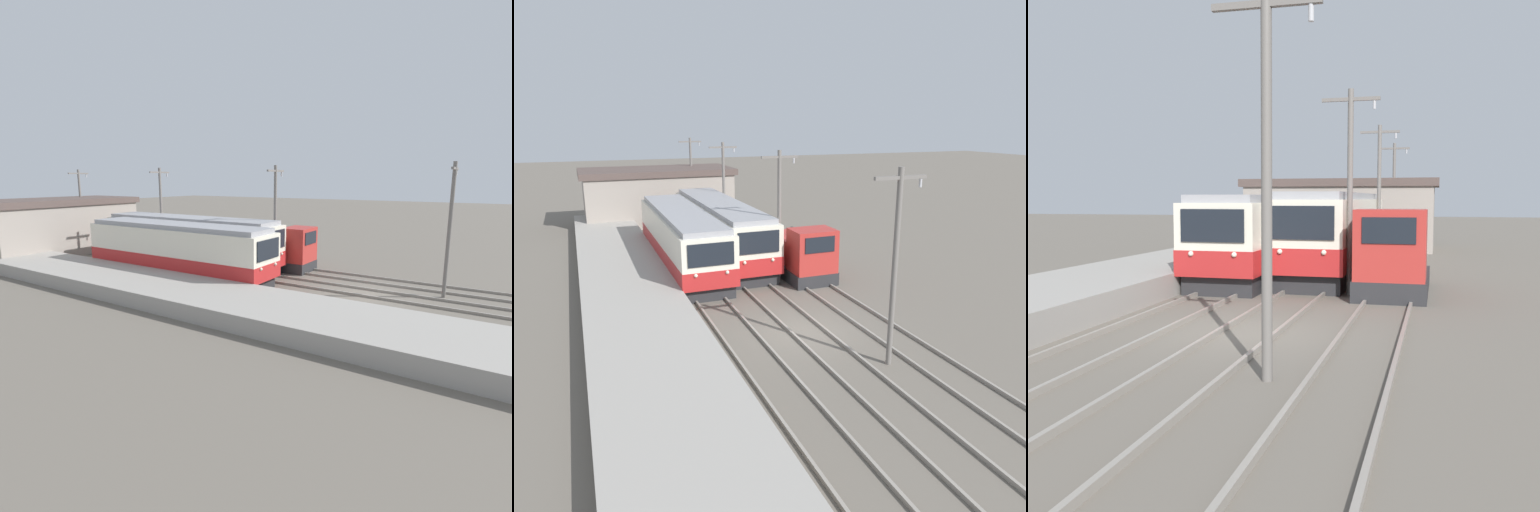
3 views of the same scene
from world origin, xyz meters
TOP-DOWN VIEW (x-y plane):
  - ground_plane at (0.00, 0.00)m, footprint 200.00×200.00m
  - platform_left at (-6.25, 0.00)m, footprint 4.50×54.00m
  - track_left at (-2.60, 0.00)m, footprint 1.54×60.00m
  - track_center at (0.20, 0.00)m, footprint 1.54×60.00m
  - track_right at (3.20, 0.00)m, footprint 1.54×60.00m
  - commuter_train_left at (-2.60, 11.34)m, footprint 2.84×13.53m
  - commuter_train_center at (0.20, 12.84)m, footprint 2.84×14.25m
  - shunting_locomotive at (3.20, 7.20)m, footprint 2.40×5.44m
  - catenary_mast_near at (1.71, -3.68)m, footprint 2.00×0.20m
  - catenary_mast_mid at (1.71, 6.67)m, footprint 2.00×0.20m
  - catenary_mast_far at (1.71, 17.02)m, footprint 2.00×0.20m
  - catenary_mast_distant at (1.71, 27.38)m, footprint 2.00×0.20m
  - station_building at (-1.61, 26.00)m, footprint 12.60×6.30m

SIDE VIEW (x-z plane):
  - ground_plane at x=0.00m, z-range 0.00..0.00m
  - track_left at x=-2.60m, z-range 0.00..0.14m
  - track_center at x=0.20m, z-range 0.00..0.14m
  - track_right at x=3.20m, z-range 0.00..0.14m
  - platform_left at x=-6.25m, z-range 0.00..0.82m
  - shunting_locomotive at x=3.20m, z-range -0.29..2.71m
  - commuter_train_left at x=-2.60m, z-range -0.12..3.37m
  - commuter_train_center at x=0.20m, z-range -0.12..3.47m
  - station_building at x=-1.61m, z-range 0.02..4.63m
  - catenary_mast_near at x=1.71m, z-range 0.32..7.39m
  - catenary_mast_mid at x=1.71m, z-range 0.32..7.39m
  - catenary_mast_far at x=1.71m, z-range 0.32..7.39m
  - catenary_mast_distant at x=1.71m, z-range 0.32..7.39m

